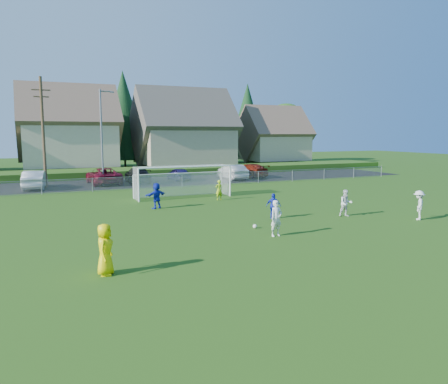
{
  "coord_description": "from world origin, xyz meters",
  "views": [
    {
      "loc": [
        -10.77,
        -16.14,
        5.0
      ],
      "look_at": [
        0.0,
        8.0,
        1.4
      ],
      "focal_mm": 35.0,
      "sensor_mm": 36.0,
      "label": 1
    }
  ],
  "objects_px": {
    "car_g": "(249,170)",
    "player_blue_b": "(157,196)",
    "referee": "(105,249)",
    "car_e": "(179,174)",
    "car_b": "(35,180)",
    "car_f": "(232,172)",
    "goalkeeper": "(219,190)",
    "player_white_a": "(276,218)",
    "player_white_c": "(419,205)",
    "player_white_b": "(346,203)",
    "car_d": "(138,175)",
    "player_blue_a": "(274,206)",
    "soccer_ball": "(255,226)",
    "car_c": "(104,176)",
    "soccer_goal": "(182,176)"
  },
  "relations": [
    {
      "from": "player_white_b",
      "to": "car_b",
      "type": "bearing_deg",
      "value": 146.05
    },
    {
      "from": "soccer_ball",
      "to": "goalkeeper",
      "type": "height_order",
      "value": "goalkeeper"
    },
    {
      "from": "car_b",
      "to": "car_f",
      "type": "relative_size",
      "value": 1.02
    },
    {
      "from": "player_white_b",
      "to": "goalkeeper",
      "type": "height_order",
      "value": "player_white_b"
    },
    {
      "from": "car_d",
      "to": "player_blue_a",
      "type": "bearing_deg",
      "value": 103.46
    },
    {
      "from": "car_e",
      "to": "soccer_ball",
      "type": "bearing_deg",
      "value": 78.32
    },
    {
      "from": "car_b",
      "to": "car_d",
      "type": "xyz_separation_m",
      "value": [
        9.48,
        0.87,
        -0.05
      ]
    },
    {
      "from": "car_c",
      "to": "player_white_a",
      "type": "bearing_deg",
      "value": 95.94
    },
    {
      "from": "car_f",
      "to": "car_g",
      "type": "xyz_separation_m",
      "value": [
        2.79,
        1.42,
        -0.05
      ]
    },
    {
      "from": "car_g",
      "to": "car_d",
      "type": "bearing_deg",
      "value": -5.2
    },
    {
      "from": "car_g",
      "to": "player_blue_b",
      "type": "bearing_deg",
      "value": 38.68
    },
    {
      "from": "player_white_c",
      "to": "car_f",
      "type": "bearing_deg",
      "value": -131.77
    },
    {
      "from": "player_white_a",
      "to": "player_blue_a",
      "type": "xyz_separation_m",
      "value": [
        2.13,
        3.87,
        -0.14
      ]
    },
    {
      "from": "player_white_b",
      "to": "player_blue_b",
      "type": "xyz_separation_m",
      "value": [
        -9.64,
        7.34,
        0.05
      ]
    },
    {
      "from": "player_white_a",
      "to": "goalkeeper",
      "type": "relative_size",
      "value": 1.17
    },
    {
      "from": "player_white_c",
      "to": "car_d",
      "type": "xyz_separation_m",
      "value": [
        -10.56,
        25.22,
        -0.08
      ]
    },
    {
      "from": "referee",
      "to": "car_d",
      "type": "relative_size",
      "value": 0.35
    },
    {
      "from": "car_e",
      "to": "soccer_goal",
      "type": "relative_size",
      "value": 0.53
    },
    {
      "from": "player_blue_b",
      "to": "car_e",
      "type": "relative_size",
      "value": 0.43
    },
    {
      "from": "car_e",
      "to": "car_b",
      "type": "bearing_deg",
      "value": 1.84
    },
    {
      "from": "car_f",
      "to": "car_b",
      "type": "bearing_deg",
      "value": 1.78
    },
    {
      "from": "player_white_a",
      "to": "car_b",
      "type": "relative_size",
      "value": 0.35
    },
    {
      "from": "player_blue_a",
      "to": "soccer_goal",
      "type": "distance_m",
      "value": 10.64
    },
    {
      "from": "referee",
      "to": "car_g",
      "type": "xyz_separation_m",
      "value": [
        20.47,
        28.52,
        -0.16
      ]
    },
    {
      "from": "soccer_goal",
      "to": "car_c",
      "type": "bearing_deg",
      "value": 110.26
    },
    {
      "from": "car_f",
      "to": "referee",
      "type": "bearing_deg",
      "value": 58.59
    },
    {
      "from": "soccer_ball",
      "to": "car_e",
      "type": "xyz_separation_m",
      "value": [
        3.57,
        23.74,
        0.57
      ]
    },
    {
      "from": "player_blue_b",
      "to": "car_f",
      "type": "height_order",
      "value": "player_blue_b"
    },
    {
      "from": "referee",
      "to": "car_d",
      "type": "distance_m",
      "value": 28.96
    },
    {
      "from": "player_white_b",
      "to": "player_blue_b",
      "type": "bearing_deg",
      "value": 161.05
    },
    {
      "from": "player_blue_b",
      "to": "car_g",
      "type": "height_order",
      "value": "player_blue_b"
    },
    {
      "from": "player_white_a",
      "to": "car_e",
      "type": "xyz_separation_m",
      "value": [
        3.45,
        25.69,
        -0.21
      ]
    },
    {
      "from": "car_d",
      "to": "referee",
      "type": "bearing_deg",
      "value": 80.14
    },
    {
      "from": "player_white_a",
      "to": "car_e",
      "type": "distance_m",
      "value": 25.92
    },
    {
      "from": "car_g",
      "to": "car_c",
      "type": "bearing_deg",
      "value": -6.94
    },
    {
      "from": "soccer_ball",
      "to": "car_b",
      "type": "distance_m",
      "value": 24.8
    },
    {
      "from": "referee",
      "to": "car_b",
      "type": "distance_m",
      "value": 27.14
    },
    {
      "from": "car_g",
      "to": "car_b",
      "type": "bearing_deg",
      "value": -4.04
    },
    {
      "from": "referee",
      "to": "player_white_b",
      "type": "relative_size",
      "value": 1.14
    },
    {
      "from": "referee",
      "to": "car_d",
      "type": "bearing_deg",
      "value": 7.58
    },
    {
      "from": "goalkeeper",
      "to": "car_e",
      "type": "distance_m",
      "value": 14.06
    },
    {
      "from": "player_blue_a",
      "to": "car_f",
      "type": "distance_m",
      "value": 21.8
    },
    {
      "from": "goalkeeper",
      "to": "car_f",
      "type": "height_order",
      "value": "car_f"
    },
    {
      "from": "car_d",
      "to": "goalkeeper",
      "type": "bearing_deg",
      "value": 107.62
    },
    {
      "from": "car_g",
      "to": "goalkeeper",
      "type": "bearing_deg",
      "value": 47.4
    },
    {
      "from": "player_white_a",
      "to": "player_white_c",
      "type": "bearing_deg",
      "value": -7.38
    },
    {
      "from": "goalkeeper",
      "to": "player_white_a",
      "type": "bearing_deg",
      "value": 74.29
    },
    {
      "from": "player_white_c",
      "to": "car_g",
      "type": "distance_m",
      "value": 25.89
    },
    {
      "from": "soccer_ball",
      "to": "car_d",
      "type": "bearing_deg",
      "value": 92.04
    },
    {
      "from": "player_white_b",
      "to": "car_f",
      "type": "xyz_separation_m",
      "value": [
        2.73,
        21.84,
        -0.0
      ]
    }
  ]
}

